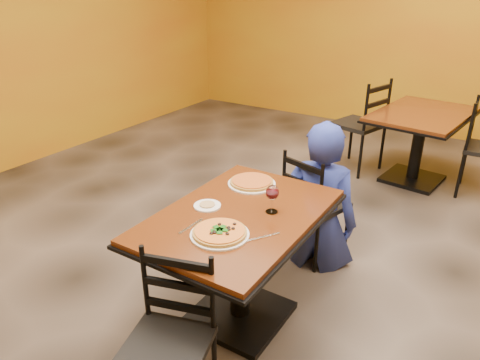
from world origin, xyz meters
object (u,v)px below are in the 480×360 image
Objects in this scene: chair_main_near at (166,349)px; wine_glass at (272,198)px; diner at (321,194)px; table_main at (240,242)px; side_plate at (207,206)px; table_second at (420,131)px; plate_far at (252,184)px; chair_main_far at (316,205)px; pizza_main at (220,232)px; plate_main at (220,234)px; pizza_far at (252,181)px; chair_second_left at (358,125)px.

wine_glass is (0.06, 0.87, 0.42)m from chair_main_near.
table_main is at bearing 71.92° from diner.
diner is 0.99m from side_plate.
wine_glass is at bearing 81.71° from diner.
plate_far reaches higher than table_second.
wine_glass is (0.00, -0.76, 0.29)m from diner.
table_main is 1.44× the size of chair_main_far.
table_main and table_second have the same top height.
table_second is 7.35× the size of wine_glass.
table_main is at bearing -69.22° from plate_far.
diner is 0.61m from plate_far.
diner is at bearing 84.71° from pizza_main.
table_main is at bearing 99.40° from pizza_main.
chair_main_far reaches higher than plate_far.
pizza_main is (-0.04, 0.50, 0.35)m from chair_main_near.
chair_main_near is 2.70× the size of plate_main.
chair_second_left is at bearing 91.81° from pizza_far.
plate_main is (-0.04, 0.50, 0.34)m from chair_main_near.
chair_second_left reaches higher than pizza_far.
pizza_far is 1.75× the size of side_plate.
wine_glass is at bearing -41.96° from plate_far.
table_second is 2.48m from pizza_far.
plate_far is at bearing 106.22° from pizza_main.
plate_far is at bearing 17.74° from chair_second_left.
table_main is 2.78m from chair_second_left.
wine_glass reaches higher than table_main.
side_plate is (-0.20, -0.03, 0.20)m from table_main.
side_plate is (-0.29, 0.73, 0.34)m from chair_main_near.
chair_main_far is at bearing 73.02° from chair_main_near.
plate_far reaches higher than table_main.
wine_glass is at bearing -41.96° from pizza_far.
table_second is 1.30× the size of chair_second_left.
chair_main_near is 5.24× the size of side_plate.
plate_main is at bearing -73.78° from plate_far.
chair_main_near is 4.66× the size of wine_glass.
pizza_far is at bearing 81.36° from side_plate.
wine_glass is at bearing 36.20° from table_main.
chair_second_left is at bearing 97.81° from wine_glass.
table_main is 0.88m from diner.
table_second is 0.65m from chair_second_left.
plate_far is (-0.24, -0.55, 0.33)m from chair_main_far.
pizza_far is at bearing 83.83° from chair_main_far.
table_main is 4.39× the size of pizza_far.
chair_second_left reaches higher than plate_far.
chair_main_far is 1.22m from plate_main.
pizza_far is (-0.18, 0.63, 0.00)m from pizza_main.
chair_second_left reaches higher than chair_main_near.
table_main is 0.34m from pizza_main.
chair_main_far is (0.01, 1.68, 0.01)m from chair_main_near.
pizza_far is at bearing 84.66° from chair_main_near.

